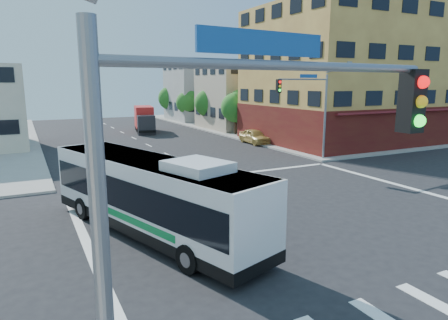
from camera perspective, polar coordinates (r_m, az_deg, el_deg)
name	(u,v)px	position (r m, az deg, el deg)	size (l,w,h in m)	color
ground	(297,218)	(19.66, 10.45, -8.11)	(120.00, 120.00, 0.00)	black
sidewalk_ne	(340,121)	(68.27, 16.19, 5.34)	(50.00, 50.00, 0.15)	gray
corner_building_ne	(344,87)	(45.66, 16.83, 9.98)	(18.10, 15.44, 14.00)	gold
building_east_near	(248,96)	(56.36, 3.44, 9.14)	(12.06, 10.06, 9.00)	tan
building_east_far	(206,90)	(68.80, -2.53, 9.92)	(12.06, 10.06, 10.00)	#9E9E99
signal_mast_ne	(310,100)	(32.58, 12.24, 8.34)	(7.91, 1.13, 8.07)	gray
signal_mast_sw	(243,201)	(4.88, 2.75, -5.89)	(7.91, 1.01, 8.07)	gray
street_tree_a	(237,106)	(48.64, 1.83, 7.77)	(3.60, 3.60, 5.53)	#3A2715
street_tree_b	(209,101)	(55.78, -2.15, 8.36)	(3.80, 3.80, 5.79)	#3A2715
street_tree_c	(188,101)	(63.14, -5.22, 8.38)	(3.40, 3.40, 5.29)	#3A2715
street_tree_d	(170,97)	(70.61, -7.66, 8.95)	(4.00, 4.00, 6.03)	#3A2715
transit_bus	(151,194)	(17.10, -10.40, -4.85)	(6.25, 12.36, 3.60)	black
box_truck	(145,120)	(52.85, -11.29, 5.65)	(3.48, 7.55, 3.28)	#232227
parked_car	(255,136)	(42.22, 4.39, 3.39)	(1.81, 4.49, 1.53)	tan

